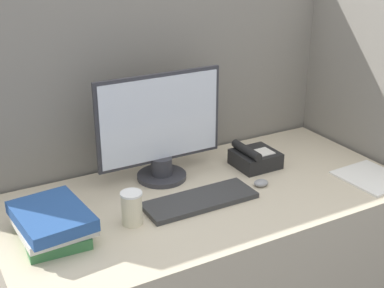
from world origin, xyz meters
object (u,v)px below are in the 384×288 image
(mouse, at_px, (261,183))
(coffee_cup, at_px, (132,208))
(monitor, at_px, (160,132))
(book_stack, at_px, (53,223))
(desk_telephone, at_px, (255,158))
(keyboard, at_px, (200,200))

(mouse, bearing_deg, coffee_cup, -178.51)
(monitor, xyz_separation_m, book_stack, (-0.52, -0.24, -0.15))
(book_stack, distance_m, desk_telephone, 0.94)
(book_stack, bearing_deg, monitor, 24.43)
(mouse, relative_size, desk_telephone, 0.35)
(monitor, bearing_deg, mouse, -39.14)
(keyboard, xyz_separation_m, mouse, (0.29, 0.00, 0.00))
(mouse, bearing_deg, keyboard, -179.88)
(mouse, relative_size, coffee_cup, 0.51)
(mouse, xyz_separation_m, coffee_cup, (-0.57, -0.01, 0.05))
(coffee_cup, xyz_separation_m, desk_telephone, (0.66, 0.18, -0.02))
(monitor, height_order, keyboard, monitor)
(monitor, relative_size, mouse, 8.63)
(keyboard, bearing_deg, mouse, 0.12)
(keyboard, height_order, book_stack, book_stack)
(monitor, distance_m, desk_telephone, 0.45)
(monitor, xyz_separation_m, coffee_cup, (-0.25, -0.28, -0.15))
(monitor, xyz_separation_m, desk_telephone, (0.41, -0.09, -0.17))
(book_stack, bearing_deg, mouse, -1.68)
(book_stack, bearing_deg, coffee_cup, -8.32)
(monitor, bearing_deg, desk_telephone, -12.96)
(monitor, relative_size, keyboard, 1.23)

